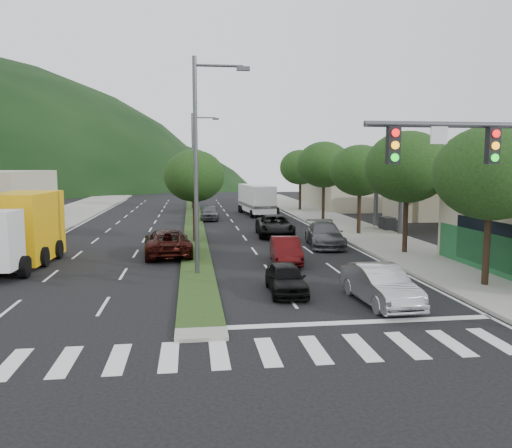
{
  "coord_description": "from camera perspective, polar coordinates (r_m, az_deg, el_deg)",
  "views": [
    {
      "loc": [
        -0.25,
        -15.16,
        5.15
      ],
      "look_at": [
        3.18,
        11.0,
        2.03
      ],
      "focal_mm": 35.0,
      "sensor_mm": 36.0,
      "label": 1
    }
  ],
  "objects": [
    {
      "name": "tree_med_far",
      "position": [
        59.16,
        -7.28,
        6.56
      ],
      "size": [
        4.8,
        4.8,
        6.94
      ],
      "color": "black",
      "rests_on": "median"
    },
    {
      "name": "streetlight_near",
      "position": [
        23.17,
        -6.4,
        7.78
      ],
      "size": [
        2.6,
        0.25,
        10.0
      ],
      "color": "#47494C",
      "rests_on": "ground"
    },
    {
      "name": "car_queue_a",
      "position": [
        20.24,
        3.44,
        -6.22
      ],
      "size": [
        1.56,
        3.64,
        1.22
      ],
      "primitive_type": "imported",
      "rotation": [
        0.0,
        0.0,
        -0.03
      ],
      "color": "black",
      "rests_on": "ground"
    },
    {
      "name": "car_queue_e",
      "position": [
        47.11,
        -5.31,
        1.3
      ],
      "size": [
        1.98,
        4.22,
        1.39
      ],
      "primitive_type": "imported",
      "rotation": [
        0.0,
        0.0,
        -0.08
      ],
      "color": "#4F4F54",
      "rests_on": "ground"
    },
    {
      "name": "car_queue_d",
      "position": [
        36.29,
        2.14,
        -0.2
      ],
      "size": [
        2.84,
        5.59,
        1.51
      ],
      "primitive_type": "imported",
      "rotation": [
        0.0,
        0.0,
        -0.06
      ],
      "color": "black",
      "rests_on": "ground"
    },
    {
      "name": "sidewalk_left",
      "position": [
        42.44,
        -24.89,
        -0.75
      ],
      "size": [
        6.0,
        90.0,
        0.15
      ],
      "primitive_type": "cube",
      "color": "gray",
      "rests_on": "ground"
    },
    {
      "name": "car_queue_b",
      "position": [
        31.95,
        7.86,
        -1.21
      ],
      "size": [
        2.7,
        5.42,
        1.51
      ],
      "primitive_type": "imported",
      "rotation": [
        0.0,
        0.0,
        -0.12
      ],
      "color": "#4B4B50",
      "rests_on": "ground"
    },
    {
      "name": "sedan_silver",
      "position": [
        19.23,
        14.0,
        -6.75
      ],
      "size": [
        1.84,
        4.51,
        1.45
      ],
      "primitive_type": "imported",
      "rotation": [
        0.0,
        0.0,
        0.07
      ],
      "color": "#B1B4B9",
      "rests_on": "ground"
    },
    {
      "name": "car_queue_c",
      "position": [
        26.37,
        3.42,
        -3.02
      ],
      "size": [
        1.8,
        4.24,
        1.36
      ],
      "primitive_type": "imported",
      "rotation": [
        0.0,
        0.0,
        -0.09
      ],
      "color": "#470B0C",
      "rests_on": "ground"
    },
    {
      "name": "tree_r_a",
      "position": [
        22.74,
        25.24,
        5.28
      ],
      "size": [
        4.6,
        4.6,
        6.63
      ],
      "color": "black",
      "rests_on": "sidewalk_right"
    },
    {
      "name": "sidewalk_right",
      "position": [
        42.44,
        10.07,
        -0.22
      ],
      "size": [
        5.0,
        90.0,
        0.15
      ],
      "primitive_type": "cube",
      "color": "gray",
      "rests_on": "ground"
    },
    {
      "name": "suv_maroon",
      "position": [
        28.87,
        -10.1,
        -2.1
      ],
      "size": [
        2.99,
        5.68,
        1.52
      ],
      "primitive_type": "imported",
      "rotation": [
        0.0,
        0.0,
        3.23
      ],
      "color": "black",
      "rests_on": "ground"
    },
    {
      "name": "tree_r_d",
      "position": [
        46.79,
        7.76,
        6.73
      ],
      "size": [
        5.0,
        5.0,
        7.17
      ],
      "color": "black",
      "rests_on": "sidewalk_right"
    },
    {
      "name": "bldg_right_far",
      "position": [
        62.42,
        11.01,
        4.29
      ],
      "size": [
        10.0,
        16.0,
        5.2
      ],
      "primitive_type": "cube",
      "color": "#AFA88B",
      "rests_on": "ground"
    },
    {
      "name": "tree_r_e",
      "position": [
        56.5,
        5.08,
        6.47
      ],
      "size": [
        4.6,
        4.6,
        6.71
      ],
      "color": "black",
      "rests_on": "sidewalk_right"
    },
    {
      "name": "tree_med_near",
      "position": [
        33.17,
        -7.07,
        5.45
      ],
      "size": [
        4.0,
        4.0,
        6.02
      ],
      "color": "black",
      "rests_on": "median"
    },
    {
      "name": "streetlight_mid",
      "position": [
        48.16,
        -6.98,
        7.22
      ],
      "size": [
        2.6,
        0.25,
        10.0
      ],
      "color": "#47494C",
      "rests_on": "ground"
    },
    {
      "name": "tree_r_c",
      "position": [
        37.23,
        11.81,
        5.99
      ],
      "size": [
        4.4,
        4.4,
        6.48
      ],
      "color": "black",
      "rests_on": "sidewalk_right"
    },
    {
      "name": "motorhome",
      "position": [
        51.78,
        0.02,
        2.88
      ],
      "size": [
        3.19,
        8.25,
        3.09
      ],
      "rotation": [
        0.0,
        0.0,
        0.09
      ],
      "color": "white",
      "rests_on": "ground"
    },
    {
      "name": "ground",
      "position": [
        16.01,
        -6.31,
        -12.06
      ],
      "size": [
        160.0,
        160.0,
        0.0
      ],
      "primitive_type": "plane",
      "color": "black",
      "rests_on": "ground"
    },
    {
      "name": "box_truck",
      "position": [
        28.15,
        -25.52,
        -0.83
      ],
      "size": [
        3.33,
        7.7,
        3.72
      ],
      "rotation": [
        0.0,
        0.0,
        3.08
      ],
      "color": "silver",
      "rests_on": "ground"
    },
    {
      "name": "gas_canopy",
      "position": [
        41.85,
        20.02,
        5.66
      ],
      "size": [
        12.2,
        8.2,
        5.25
      ],
      "color": "silver",
      "rests_on": "ground"
    },
    {
      "name": "median",
      "position": [
        43.46,
        -7.09,
        -0.02
      ],
      "size": [
        1.6,
        56.0,
        0.12
      ],
      "primitive_type": "cube",
      "color": "#1C3312",
      "rests_on": "ground"
    },
    {
      "name": "crosswalk",
      "position": [
        14.13,
        -6.13,
        -14.65
      ],
      "size": [
        19.0,
        2.2,
        0.01
      ],
      "primitive_type": "cube",
      "color": "silver",
      "rests_on": "ground"
    },
    {
      "name": "traffic_signal",
      "position": [
        16.49,
        26.87,
        4.27
      ],
      "size": [
        6.12,
        0.4,
        7.0
      ],
      "color": "#47494C",
      "rests_on": "ground"
    },
    {
      "name": "tree_r_b",
      "position": [
        29.79,
        16.91,
        6.24
      ],
      "size": [
        4.8,
        4.8,
        6.94
      ],
      "color": "black",
      "rests_on": "sidewalk_right"
    },
    {
      "name": "car_queue_f",
      "position": [
        53.48,
        1.08,
        1.99
      ],
      "size": [
        2.61,
        5.1,
        1.42
      ],
      "primitive_type": "imported",
      "rotation": [
        0.0,
        0.0,
        0.13
      ],
      "color": "black",
      "rests_on": "ground"
    }
  ]
}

